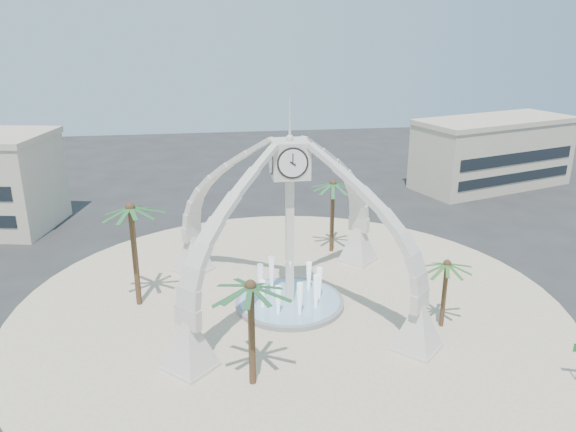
{
  "coord_description": "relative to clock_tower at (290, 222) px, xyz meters",
  "views": [
    {
      "loc": [
        -5.56,
        -36.52,
        19.74
      ],
      "look_at": [
        0.18,
        2.0,
        6.27
      ],
      "focal_mm": 35.0,
      "sensor_mm": 36.0,
      "label": 1
    }
  ],
  "objects": [
    {
      "name": "palm_west",
      "position": [
        -10.97,
        1.76,
        0.93
      ],
      "size": [
        4.74,
        4.74,
        8.37
      ],
      "rotation": [
        0.0,
        0.0,
        0.11
      ],
      "color": "brown",
      "rests_on": "ground"
    },
    {
      "name": "palm_south",
      "position": [
        -3.53,
        -9.07,
        -0.34
      ],
      "size": [
        5.17,
        5.17,
        7.03
      ],
      "rotation": [
        0.0,
        0.0,
        -0.28
      ],
      "color": "brown",
      "rests_on": "ground"
    },
    {
      "name": "ground",
      "position": [
        0.0,
        0.0,
        -6.49
      ],
      "size": [
        140.0,
        140.0,
        0.0
      ],
      "primitive_type": "plane",
      "color": "#282828",
      "rests_on": "ground"
    },
    {
      "name": "fountain",
      "position": [
        0.0,
        0.0,
        -6.2
      ],
      "size": [
        8.0,
        8.0,
        3.62
      ],
      "color": "gray",
      "rests_on": "ground"
    },
    {
      "name": "clock_tower",
      "position": [
        0.0,
        0.0,
        0.0
      ],
      "size": [
        17.94,
        17.94,
        16.3
      ],
      "color": "silver",
      "rests_on": "ground"
    },
    {
      "name": "building_ne",
      "position": [
        30.0,
        28.0,
        -2.18
      ],
      "size": [
        21.87,
        14.17,
        8.6
      ],
      "rotation": [
        0.0,
        0.0,
        0.31
      ],
      "color": "beige",
      "rests_on": "ground"
    },
    {
      "name": "plaza",
      "position": [
        0.0,
        0.0,
        -6.46
      ],
      "size": [
        40.0,
        40.0,
        0.06
      ],
      "primitive_type": "cylinder",
      "color": "beige",
      "rests_on": "ground"
    },
    {
      "name": "palm_north",
      "position": [
        5.29,
        9.62,
        -0.14
      ],
      "size": [
        5.16,
        5.16,
        7.21
      ],
      "rotation": [
        0.0,
        0.0,
        0.35
      ],
      "color": "brown",
      "rests_on": "ground"
    },
    {
      "name": "palm_east",
      "position": [
        9.83,
        -4.54,
        -1.86
      ],
      "size": [
        4.04,
        4.04,
        5.32
      ],
      "rotation": [
        0.0,
        0.0,
        0.25
      ],
      "color": "brown",
      "rests_on": "ground"
    }
  ]
}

